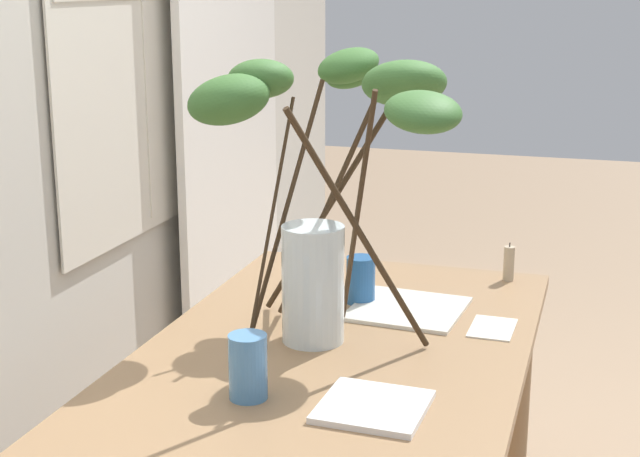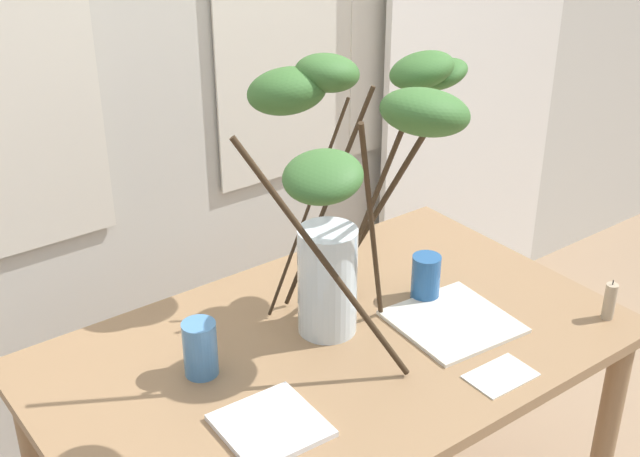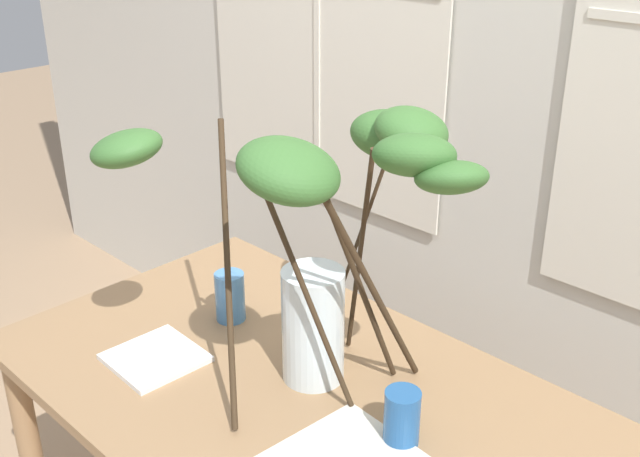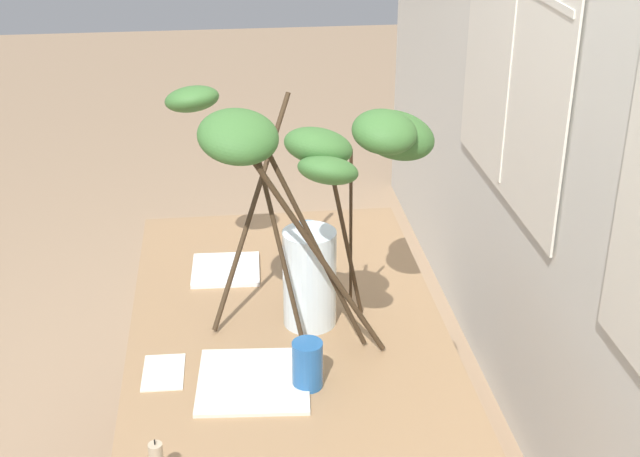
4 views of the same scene
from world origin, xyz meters
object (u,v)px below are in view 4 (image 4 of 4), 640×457
Objects in this scene: dining_table at (287,349)px; drinking_glass_blue_right at (307,364)px; plate_square_right at (253,381)px; vase_with_branches at (315,189)px; drinking_glass_blue_left at (308,245)px; plate_square_left at (226,270)px.

drinking_glass_blue_right is (0.32, 0.03, 0.17)m from dining_table.
drinking_glass_blue_right is 0.15m from plate_square_right.
vase_with_branches reaches higher than dining_table.
vase_with_branches reaches higher than drinking_glass_blue_right.
vase_with_branches is 5.63× the size of drinking_glass_blue_left.
drinking_glass_blue_left is at bearing 176.88° from vase_with_branches.
vase_with_branches is at bearing 169.12° from drinking_glass_blue_right.
drinking_glass_blue_right reaches higher than plate_square_left.
plate_square_left is (-0.62, -0.19, -0.06)m from drinking_glass_blue_right.
vase_with_branches is at bearing -3.12° from drinking_glass_blue_left.
drinking_glass_blue_left reaches higher than dining_table.
drinking_glass_blue_left reaches higher than plate_square_right.
drinking_glass_blue_left is (-0.32, 0.09, 0.17)m from dining_table.
vase_with_branches is 0.55m from drinking_glass_blue_left.
drinking_glass_blue_left is 0.27m from plate_square_left.
plate_square_left is (-0.30, -0.16, 0.11)m from dining_table.
plate_square_right is at bearing -18.11° from drinking_glass_blue_left.
plate_square_left is at bearing -162.99° from drinking_glass_blue_right.
drinking_glass_blue_left is 1.09× the size of drinking_glass_blue_right.
dining_table is 6.90× the size of plate_square_left.
plate_square_left is (-0.39, -0.23, -0.42)m from vase_with_branches.
drinking_glass_blue_right is 0.65m from plate_square_left.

